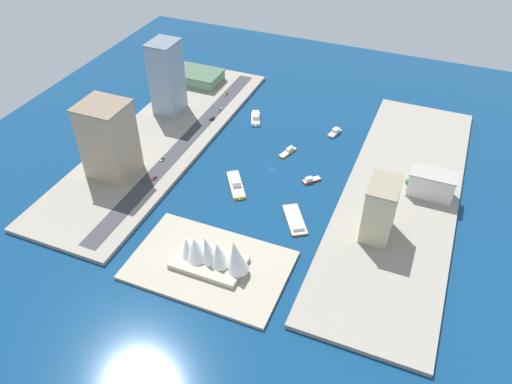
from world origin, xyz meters
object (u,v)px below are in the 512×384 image
(yacht_sleek_gray, at_px, (335,132))
(tugboat_red, at_px, (311,180))
(ferry_white_commuter, at_px, (256,118))
(barge_flat_brown, at_px, (295,220))
(water_taxi_orange, at_px, (288,152))
(taxi_yellow_cab, at_px, (226,94))
(tower_tall_glass, at_px, (167,77))
(hotel_broad_white, at_px, (431,184))
(opera_landmark, at_px, (211,254))
(traffic_light_waterfront, at_px, (209,122))
(pickup_red, at_px, (154,178))
(office_block_beige, at_px, (380,209))
(sedan_silver, at_px, (162,159))
(suv_black, at_px, (212,118))
(apartment_midrise_tan, at_px, (109,139))
(ferry_yellow_fast, at_px, (236,183))
(terminal_long_green, at_px, (198,77))
(van_white, at_px, (219,110))

(yacht_sleek_gray, bearing_deg, tugboat_red, 90.85)
(ferry_white_commuter, relative_size, barge_flat_brown, 0.70)
(water_taxi_orange, xyz_separation_m, taxi_yellow_cab, (75.13, -56.15, 2.42))
(barge_flat_brown, bearing_deg, tower_tall_glass, -32.02)
(yacht_sleek_gray, distance_m, hotel_broad_white, 90.36)
(opera_landmark, bearing_deg, traffic_light_waterfront, -62.89)
(yacht_sleek_gray, relative_size, barge_flat_brown, 0.50)
(tugboat_red, bearing_deg, pickup_red, 22.72)
(ferry_white_commuter, xyz_separation_m, water_taxi_orange, (-38.47, 32.38, -0.93))
(hotel_broad_white, xyz_separation_m, traffic_light_waterfront, (164.97, -18.50, -3.95))
(traffic_light_waterfront, bearing_deg, water_taxi_orange, 174.85)
(pickup_red, distance_m, opera_landmark, 87.30)
(ferry_white_commuter, xyz_separation_m, traffic_light_waterfront, (27.26, 26.45, 4.97))
(yacht_sleek_gray, bearing_deg, pickup_red, 47.18)
(office_block_beige, bearing_deg, sedan_silver, -5.83)
(suv_black, bearing_deg, apartment_midrise_tan, 69.74)
(sedan_silver, bearing_deg, apartment_midrise_tan, 45.07)
(pickup_red, xyz_separation_m, opera_landmark, (-68.72, 53.38, 7.08))
(yacht_sleek_gray, relative_size, office_block_beige, 0.40)
(hotel_broad_white, distance_m, suv_black, 170.14)
(water_taxi_orange, bearing_deg, suv_black, -13.68)
(apartment_midrise_tan, bearing_deg, hotel_broad_white, -164.44)
(ferry_white_commuter, distance_m, office_block_beige, 148.08)
(tugboat_red, relative_size, apartment_midrise_tan, 0.24)
(taxi_yellow_cab, xyz_separation_m, opera_landmark, (-73.28, 174.97, 7.12))
(yacht_sleek_gray, xyz_separation_m, ferry_white_commuter, (62.70, 4.51, 0.60))
(yacht_sleek_gray, bearing_deg, ferry_yellow_fast, 62.93)
(water_taxi_orange, relative_size, terminal_long_green, 0.42)
(hotel_broad_white, height_order, opera_landmark, opera_landmark)
(tower_tall_glass, xyz_separation_m, apartment_midrise_tan, (-6.03, 84.82, -3.01))
(barge_flat_brown, xyz_separation_m, pickup_red, (98.81, -1.27, 2.37))
(ferry_yellow_fast, relative_size, sedan_silver, 6.11)
(tower_tall_glass, distance_m, traffic_light_waterfront, 47.70)
(tower_tall_glass, height_order, office_block_beige, tower_tall_glass)
(ferry_white_commuter, xyz_separation_m, hotel_broad_white, (-137.72, 44.95, 8.92))
(yacht_sleek_gray, bearing_deg, sedan_silver, 39.09)
(suv_black, bearing_deg, sedan_silver, 82.30)
(taxi_yellow_cab, height_order, pickup_red, pickup_red)
(tower_tall_glass, bearing_deg, ferry_white_commuter, -167.00)
(water_taxi_orange, xyz_separation_m, pickup_red, (70.58, 65.44, 2.46))
(yacht_sleek_gray, xyz_separation_m, tower_tall_glass, (129.67, 19.97, 29.60))
(ferry_white_commuter, xyz_separation_m, suv_black, (29.75, 15.77, 1.62))
(barge_flat_brown, relative_size, apartment_midrise_tan, 0.57)
(taxi_yellow_cab, height_order, sedan_silver, sedan_silver)
(terminal_long_green, xyz_separation_m, van_white, (-38.16, 37.87, -3.86))
(apartment_midrise_tan, height_order, sedan_silver, apartment_midrise_tan)
(yacht_sleek_gray, distance_m, water_taxi_orange, 44.13)
(yacht_sleek_gray, height_order, barge_flat_brown, yacht_sleek_gray)
(terminal_long_green, xyz_separation_m, opera_landmark, (-105.40, 187.18, 3.20))
(apartment_midrise_tan, bearing_deg, pickup_red, -175.10)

